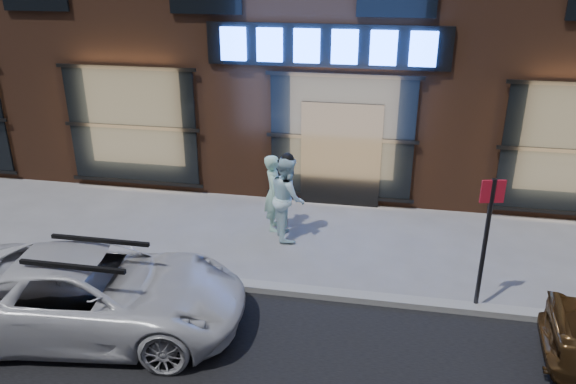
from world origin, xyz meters
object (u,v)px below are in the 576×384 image
Objects in this scene: man_cap at (288,198)px; white_suv at (93,293)px; man_bowtie at (274,193)px; sign_post at (486,233)px.

white_suv is (-2.32, -3.61, -0.23)m from man_cap.
man_bowtie is at bearing -34.47° from white_suv.
white_suv is 2.01× the size of sign_post.
sign_post is at bearing -128.02° from man_bowtie.
man_bowtie is 0.94× the size of man_cap.
man_bowtie is at bearing 27.39° from man_cap.
man_cap is 0.76× the size of sign_post.
sign_post reaches higher than white_suv.
white_suv is at bearing 126.70° from man_cap.
man_bowtie is 4.39m from white_suv.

